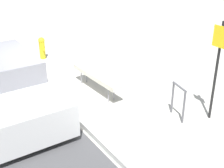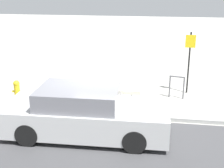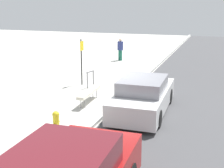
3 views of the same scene
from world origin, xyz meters
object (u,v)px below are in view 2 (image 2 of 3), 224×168
Objects in this scene: fire_hydrant at (17,90)px; bike_rack at (177,85)px; sign_post at (189,57)px; parked_car_near at (84,113)px; bench at (111,91)px.

bike_rack is at bearing 12.22° from fire_hydrant.
parked_car_near is at bearing -127.59° from sign_post.
parked_car_near reaches higher than bench.
bike_rack is 5.64m from fire_hydrant.
bench is 2.40m from bike_rack.
bench is at bearing 5.24° from fire_hydrant.
sign_post is at bearing 27.34° from bench.
fire_hydrant is (-3.29, -0.30, -0.05)m from bench.
sign_post reaches higher than bench.
sign_post is 0.52× the size of parked_car_near.
bench is at bearing -150.00° from sign_post.
fire_hydrant is at bearing 143.21° from parked_car_near.
fire_hydrant is 3.59m from parked_car_near.
parked_car_near is (-0.36, -2.38, 0.17)m from bench.
sign_post is 4.99m from parked_car_near.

